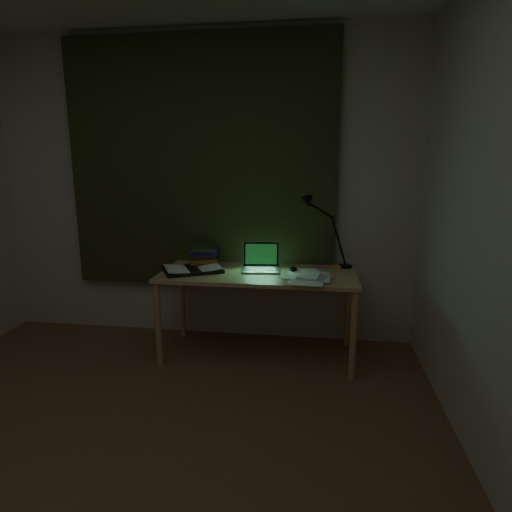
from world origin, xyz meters
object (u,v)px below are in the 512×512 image
Objects in this scene: book_stack at (204,255)px; desk_lamp at (347,233)px; open_textbook at (193,269)px; desk at (258,314)px; loose_papers at (302,276)px; laptop at (261,258)px.

book_stack is 0.46× the size of desk_lamp.
book_stack reaches higher than open_textbook.
loose_papers reaches higher than desk.
book_stack is 0.84m from loose_papers.
laptop is (0.01, 0.05, 0.44)m from desk.
open_textbook is 0.83m from loose_papers.
book_stack is 1.14m from desk_lamp.
book_stack is (-0.47, 0.17, 0.42)m from desk.
desk_lamp reaches higher than open_textbook.
laptop reaches higher than open_textbook.
open_textbook is 0.22m from book_stack.
desk is 0.44m from laptop.
book_stack reaches higher than desk.
desk_lamp is at bearing 11.54° from laptop.
desk is 0.61m from open_textbook.
book_stack is at bearing 159.41° from desk.
loose_papers is at bearing -18.26° from book_stack.
desk_lamp is at bearing 4.13° from book_stack.
desk is at bearing -20.59° from book_stack.
loose_papers is (0.79, -0.26, -0.07)m from book_stack.
desk_lamp is (1.16, 0.29, 0.25)m from open_textbook.
book_stack is at bearing -175.91° from desk_lamp.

